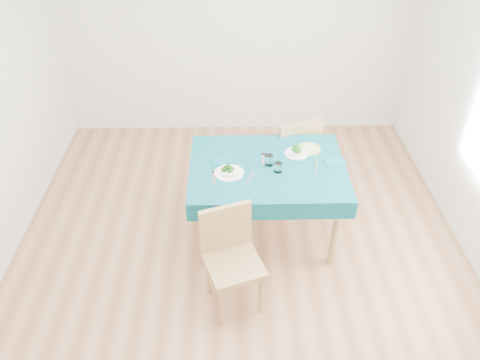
{
  "coord_description": "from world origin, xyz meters",
  "views": [
    {
      "loc": [
        -0.06,
        -2.88,
        3.02
      ],
      "look_at": [
        0.0,
        0.0,
        0.85
      ],
      "focal_mm": 35.0,
      "sensor_mm": 36.0,
      "label": 1
    }
  ],
  "objects_px": {
    "chair_near": "(234,258)",
    "chair_far": "(289,139)",
    "bowl_far": "(297,151)",
    "bowl_near": "(229,170)",
    "side_plate": "(309,149)",
    "table": "(266,201)"
  },
  "relations": [
    {
      "from": "chair_near",
      "to": "chair_far",
      "type": "relative_size",
      "value": 0.89
    },
    {
      "from": "bowl_near",
      "to": "bowl_far",
      "type": "relative_size",
      "value": 1.17
    },
    {
      "from": "chair_near",
      "to": "side_plate",
      "type": "height_order",
      "value": "chair_near"
    },
    {
      "from": "table",
      "to": "bowl_near",
      "type": "xyz_separation_m",
      "value": [
        -0.32,
        -0.1,
        0.42
      ]
    },
    {
      "from": "table",
      "to": "chair_far",
      "type": "relative_size",
      "value": 1.16
    },
    {
      "from": "bowl_far",
      "to": "side_plate",
      "type": "bearing_deg",
      "value": 30.92
    },
    {
      "from": "table",
      "to": "chair_near",
      "type": "relative_size",
      "value": 1.31
    },
    {
      "from": "table",
      "to": "bowl_near",
      "type": "distance_m",
      "value": 0.54
    },
    {
      "from": "chair_near",
      "to": "table",
      "type": "bearing_deg",
      "value": 50.42
    },
    {
      "from": "chair_far",
      "to": "bowl_far",
      "type": "xyz_separation_m",
      "value": [
        -0.01,
        -0.56,
        0.23
      ]
    },
    {
      "from": "chair_near",
      "to": "side_plate",
      "type": "bearing_deg",
      "value": 37.84
    },
    {
      "from": "chair_far",
      "to": "bowl_near",
      "type": "distance_m",
      "value": 1.05
    },
    {
      "from": "bowl_near",
      "to": "bowl_far",
      "type": "bearing_deg",
      "value": 25.13
    },
    {
      "from": "chair_near",
      "to": "chair_far",
      "type": "distance_m",
      "value": 1.64
    },
    {
      "from": "chair_near",
      "to": "chair_far",
      "type": "height_order",
      "value": "chair_far"
    },
    {
      "from": "chair_far",
      "to": "side_plate",
      "type": "bearing_deg",
      "value": 80.2
    },
    {
      "from": "chair_far",
      "to": "side_plate",
      "type": "relative_size",
      "value": 5.23
    },
    {
      "from": "table",
      "to": "side_plate",
      "type": "distance_m",
      "value": 0.59
    },
    {
      "from": "bowl_near",
      "to": "side_plate",
      "type": "xyz_separation_m",
      "value": [
        0.7,
        0.34,
        -0.03
      ]
    },
    {
      "from": "chair_far",
      "to": "bowl_near",
      "type": "xyz_separation_m",
      "value": [
        -0.6,
        -0.83,
        0.23
      ]
    },
    {
      "from": "bowl_near",
      "to": "side_plate",
      "type": "distance_m",
      "value": 0.78
    },
    {
      "from": "bowl_far",
      "to": "side_plate",
      "type": "distance_m",
      "value": 0.14
    }
  ]
}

